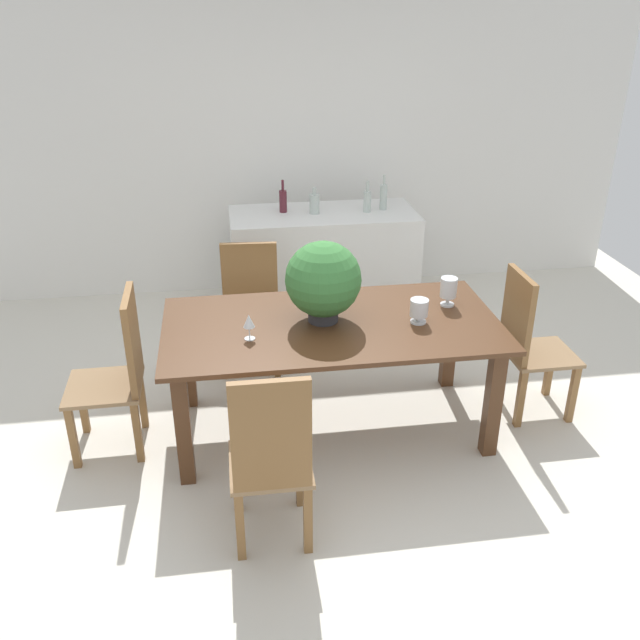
% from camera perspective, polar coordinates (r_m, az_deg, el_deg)
% --- Properties ---
extents(ground_plane, '(7.04, 7.04, 0.00)m').
position_cam_1_polar(ground_plane, '(4.52, 1.12, -9.56)').
color(ground_plane, silver).
extents(back_wall, '(6.40, 0.10, 2.60)m').
position_cam_1_polar(back_wall, '(6.40, -2.73, 13.97)').
color(back_wall, white).
rests_on(back_wall, ground).
extents(dining_table, '(2.07, 1.06, 0.77)m').
position_cam_1_polar(dining_table, '(4.26, 0.99, -1.61)').
color(dining_table, '#4C2D19').
rests_on(dining_table, ground).
extents(chair_foot_end, '(0.44, 0.42, 1.02)m').
position_cam_1_polar(chair_foot_end, '(4.68, 16.92, -1.61)').
color(chair_foot_end, brown).
rests_on(chair_foot_end, ground).
extents(chair_head_end, '(0.45, 0.45, 1.04)m').
position_cam_1_polar(chair_head_end, '(4.31, -16.34, -3.84)').
color(chair_head_end, brown).
rests_on(chair_head_end, ground).
extents(chair_near_left, '(0.42, 0.44, 1.05)m').
position_cam_1_polar(chair_near_left, '(3.42, -4.12, -11.31)').
color(chair_near_left, brown).
rests_on(chair_near_left, ground).
extents(chair_far_left, '(0.49, 0.46, 0.93)m').
position_cam_1_polar(chair_far_left, '(5.17, -5.85, 1.75)').
color(chair_far_left, brown).
rests_on(chair_far_left, ground).
extents(flower_centerpiece, '(0.47, 0.47, 0.51)m').
position_cam_1_polar(flower_centerpiece, '(4.13, 0.27, 3.34)').
color(flower_centerpiece, '#333338').
rests_on(flower_centerpiece, dining_table).
extents(crystal_vase_left, '(0.11, 0.11, 0.19)m').
position_cam_1_polar(crystal_vase_left, '(4.47, 10.68, 2.60)').
color(crystal_vase_left, silver).
rests_on(crystal_vase_left, dining_table).
extents(crystal_vase_center_near, '(0.11, 0.11, 0.15)m').
position_cam_1_polar(crystal_vase_center_near, '(4.22, 8.27, 0.92)').
color(crystal_vase_center_near, silver).
rests_on(crystal_vase_center_near, dining_table).
extents(wine_glass, '(0.07, 0.07, 0.16)m').
position_cam_1_polar(wine_glass, '(3.99, -5.95, -0.16)').
color(wine_glass, silver).
rests_on(wine_glass, dining_table).
extents(kitchen_counter, '(1.57, 0.70, 0.92)m').
position_cam_1_polar(kitchen_counter, '(5.97, 0.27, 4.70)').
color(kitchen_counter, silver).
rests_on(kitchen_counter, ground).
extents(wine_bottle_dark, '(0.06, 0.06, 0.27)m').
position_cam_1_polar(wine_bottle_dark, '(5.82, -3.10, 9.93)').
color(wine_bottle_dark, '#511E28').
rests_on(wine_bottle_dark, kitchen_counter).
extents(wine_bottle_amber, '(0.06, 0.06, 0.26)m').
position_cam_1_polar(wine_bottle_amber, '(5.83, 3.97, 9.90)').
color(wine_bottle_amber, '#B2BFB7').
rests_on(wine_bottle_amber, kitchen_counter).
extents(wine_bottle_clear, '(0.06, 0.06, 0.30)m').
position_cam_1_polar(wine_bottle_clear, '(5.90, 5.31, 10.23)').
color(wine_bottle_clear, '#B2BFB7').
rests_on(wine_bottle_clear, kitchen_counter).
extents(wine_bottle_green, '(0.08, 0.08, 0.22)m').
position_cam_1_polar(wine_bottle_green, '(5.78, -0.47, 9.71)').
color(wine_bottle_green, '#B2BFB7').
rests_on(wine_bottle_green, kitchen_counter).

